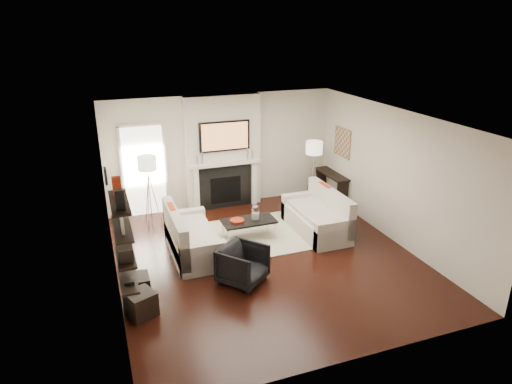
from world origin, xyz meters
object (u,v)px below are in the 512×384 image
object	(u,v)px
lamp_left_shade	(147,163)
loveseat_left_base	(194,244)
lamp_right_shade	(314,148)
loveseat_right_base	(316,223)
armchair	(243,263)
ottoman_near	(137,287)
coffee_table	(249,221)

from	to	relation	value
lamp_left_shade	loveseat_left_base	bearing A→B (deg)	-70.14
lamp_left_shade	lamp_right_shade	bearing A→B (deg)	-1.45
loveseat_right_base	lamp_left_shade	xyz separation A→B (m)	(-3.27, 1.53, 1.24)
armchair	ottoman_near	bearing A→B (deg)	136.71
armchair	lamp_left_shade	bearing A→B (deg)	72.12
armchair	ottoman_near	world-z (taller)	armchair
loveseat_left_base	ottoman_near	size ratio (longest dim) A/B	4.50
lamp_right_shade	armchair	bearing A→B (deg)	-134.30
loveseat_left_base	lamp_right_shade	world-z (taller)	lamp_right_shade
lamp_left_shade	coffee_table	bearing A→B (deg)	-36.96
loveseat_left_base	lamp_right_shade	size ratio (longest dim) A/B	4.50
coffee_table	lamp_left_shade	xyz separation A→B (m)	(-1.81, 1.36, 1.05)
loveseat_left_base	armchair	bearing A→B (deg)	-65.88
loveseat_right_base	lamp_right_shade	bearing A→B (deg)	66.22
lamp_right_shade	ottoman_near	distance (m)	5.41
coffee_table	lamp_left_shade	distance (m)	2.49
loveseat_left_base	armchair	distance (m)	1.43
coffee_table	lamp_left_shade	size ratio (longest dim) A/B	2.75
coffee_table	ottoman_near	xyz separation A→B (m)	(-2.43, -1.43, -0.20)
loveseat_left_base	coffee_table	xyz separation A→B (m)	(1.22, 0.25, 0.19)
armchair	lamp_left_shade	size ratio (longest dim) A/B	1.83
loveseat_left_base	coffee_table	world-z (taller)	same
lamp_left_shade	ottoman_near	size ratio (longest dim) A/B	1.00
armchair	lamp_left_shade	world-z (taller)	lamp_left_shade
lamp_left_shade	lamp_right_shade	world-z (taller)	same
loveseat_right_base	lamp_right_shade	world-z (taller)	lamp_right_shade
loveseat_left_base	lamp_left_shade	distance (m)	2.11
lamp_left_shade	ottoman_near	world-z (taller)	lamp_left_shade
armchair	lamp_left_shade	xyz separation A→B (m)	(-1.16, 2.91, 1.08)
lamp_right_shade	ottoman_near	bearing A→B (deg)	-149.21
lamp_right_shade	loveseat_right_base	bearing A→B (deg)	-113.78
lamp_left_shade	lamp_right_shade	xyz separation A→B (m)	(3.90, -0.10, 0.00)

